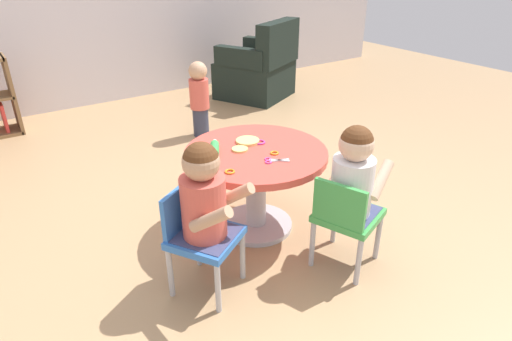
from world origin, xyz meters
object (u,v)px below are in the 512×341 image
object	(u,v)px
child_chair_right	(346,217)
craft_table	(256,172)
seated_child_right	(353,175)
child_chair_left	(199,234)
rolling_pin	(215,149)
armchair_dark	(259,70)
seated_child_left	(204,195)
toddler_standing	(199,97)
craft_scissors	(273,161)

from	to	relation	value
child_chair_right	craft_table	bearing A→B (deg)	107.22
seated_child_right	child_chair_left	bearing A→B (deg)	159.70
seated_child_right	rolling_pin	world-z (taller)	seated_child_right
child_chair_right	rolling_pin	bearing A→B (deg)	120.39
child_chair_right	armchair_dark	distance (m)	3.02
child_chair_left	armchair_dark	distance (m)	3.16
child_chair_right	armchair_dark	world-z (taller)	armchair_dark
seated_child_left	seated_child_right	distance (m)	0.75
craft_table	child_chair_left	size ratio (longest dim) A/B	1.51
toddler_standing	craft_scissors	size ratio (longest dim) A/B	4.77
armchair_dark	craft_scissors	size ratio (longest dim) A/B	6.78
rolling_pin	craft_scissors	bearing A→B (deg)	-51.70
child_chair_right	armchair_dark	bearing A→B (deg)	63.94
seated_child_right	craft_scissors	bearing A→B (deg)	119.47
craft_table	armchair_dark	world-z (taller)	armchair_dark
child_chair_right	toddler_standing	xyz separation A→B (m)	(0.24, 2.05, 0.05)
child_chair_right	seated_child_right	world-z (taller)	seated_child_right
craft_table	rolling_pin	distance (m)	0.28
child_chair_right	rolling_pin	world-z (taller)	rolling_pin
seated_child_right	armchair_dark	bearing A→B (deg)	64.46
craft_table	rolling_pin	bearing A→B (deg)	155.39
rolling_pin	craft_scissors	size ratio (longest dim) A/B	1.49
craft_table	seated_child_right	size ratio (longest dim) A/B	1.59
craft_table	armchair_dark	size ratio (longest dim) A/B	0.85
seated_child_right	armchair_dark	size ratio (longest dim) A/B	0.53
armchair_dark	craft_scissors	distance (m)	2.77
child_chair_left	child_chair_right	distance (m)	0.75
child_chair_right	toddler_standing	world-z (taller)	toddler_standing
seated_child_left	craft_scissors	xyz separation A→B (m)	(0.49, 0.14, -0.02)
craft_table	toddler_standing	world-z (taller)	toddler_standing
child_chair_right	rolling_pin	xyz separation A→B (m)	(-0.39, 0.66, 0.23)
craft_table	toddler_standing	distance (m)	1.55
child_chair_left	seated_child_left	xyz separation A→B (m)	(0.02, -0.03, 0.23)
seated_child_left	seated_child_right	bearing A→B (deg)	-18.41
craft_table	toddler_standing	bearing A→B (deg)	74.51
seated_child_left	toddler_standing	bearing A→B (deg)	63.23
child_chair_left	toddler_standing	distance (m)	2.00
child_chair_left	armchair_dark	bearing A→B (deg)	50.29
child_chair_right	craft_scissors	distance (m)	0.48
toddler_standing	seated_child_right	bearing A→B (deg)	-95.68
seated_child_right	armchair_dark	xyz separation A→B (m)	(1.29, 2.70, -0.22)
toddler_standing	craft_scissors	distance (m)	1.72
rolling_pin	child_chair_left	bearing A→B (deg)	-129.23
seated_child_left	armchair_dark	bearing A→B (deg)	50.98
armchair_dark	seated_child_left	bearing A→B (deg)	-129.02
toddler_standing	rolling_pin	world-z (taller)	toddler_standing
armchair_dark	craft_table	bearing A→B (deg)	-124.88
armchair_dark	rolling_pin	bearing A→B (deg)	-129.79
toddler_standing	craft_scissors	world-z (taller)	toddler_standing
craft_table	child_chair_left	distance (m)	0.59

